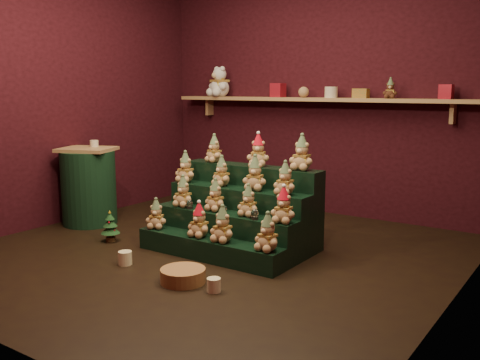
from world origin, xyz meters
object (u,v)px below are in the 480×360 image
Objects in this scene: wicker_basket at (183,276)px; snow_globe_a at (190,204)px; side_table at (89,186)px; riser_tier_front at (208,248)px; mug_right at (214,285)px; mini_christmas_tree at (110,226)px; brown_bear at (390,88)px; mug_left at (125,258)px; snow_globe_b at (224,210)px; white_bear at (220,78)px; snow_globe_c at (255,214)px.

snow_globe_a is at bearing 126.31° from wicker_basket.
side_table is at bearing 177.20° from snow_globe_a.
wicker_basket is (0.19, -0.55, -0.04)m from riser_tier_front.
wicker_basket reaches higher than mug_right.
mug_right is 0.30m from wicker_basket.
brown_bear is at bearing 47.63° from mini_christmas_tree.
mug_left is 3.11m from brown_bear.
riser_tier_front is at bearing -25.65° from snow_globe_a.
wicker_basket is at bearing -71.16° from riser_tier_front.
riser_tier_front is 0.75m from mug_right.
mug_right is (1.56, -0.45, -0.10)m from mini_christmas_tree.
snow_globe_a is 0.38m from snow_globe_b.
side_table is at bearing 177.78° from snow_globe_b.
brown_bear is (2.60, 1.74, 1.02)m from side_table.
brown_bear is (0.34, 2.53, 1.37)m from mug_right.
white_bear reaches higher than riser_tier_front.
side_table reaches higher than wicker_basket.
mug_right is (0.13, -0.73, -0.35)m from snow_globe_c.
riser_tier_front is at bearing 5.99° from mini_christmas_tree.
snow_globe_a reaches higher than mug_right.
mug_right is (2.26, -0.80, -0.35)m from side_table.
riser_tier_front is 3.02× the size of white_bear.
snow_globe_b is at bearing 52.55° from mug_left.
white_bear is (0.44, 1.74, 1.15)m from side_table.
snow_globe_c is at bearing 76.29° from wicker_basket.
riser_tier_front is 4.64× the size of mini_christmas_tree.
mug_left is (-0.83, -0.67, -0.35)m from snow_globe_c.
wicker_basket is at bearing -78.61° from snow_globe_b.
white_bear reaches higher than snow_globe_c.
brown_bear is (1.29, 2.48, 1.37)m from mug_left.
snow_globe_a is 0.73× the size of mug_left.
snow_globe_a reaches higher than mini_christmas_tree.
mug_right is at bearing -49.23° from riser_tier_front.
side_table reaches higher than mug_right.
side_table reaches higher than mini_christmas_tree.
riser_tier_front is 1.82m from side_table.
brown_bear is (0.64, 2.52, 1.37)m from wicker_basket.
snow_globe_b is at bearing 13.68° from mini_christmas_tree.
snow_globe_c is 0.82m from mug_right.
snow_globe_c is at bearing 38.92° from mug_left.
mini_christmas_tree is 0.73m from mug_left.
wicker_basket is at bearing -103.71° from snow_globe_c.
side_table is 3.29m from brown_bear.
mug_left is 0.96m from mug_right.
snow_globe_b is (0.38, 0.00, -0.00)m from snow_globe_a.
snow_globe_b is 0.26× the size of mini_christmas_tree.
snow_globe_b is 1.18m from mini_christmas_tree.
side_table reaches higher than riser_tier_front.
snow_globe_a is 2.38m from brown_bear.
riser_tier_front is 17.19× the size of snow_globe_a.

